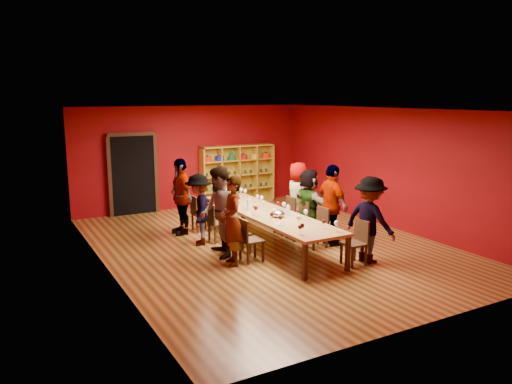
{
  "coord_description": "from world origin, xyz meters",
  "views": [
    {
      "loc": [
        -5.41,
        -9.27,
        3.31
      ],
      "look_at": [
        -0.08,
        0.42,
        1.15
      ],
      "focal_mm": 35.0,
      "sensor_mm": 36.0,
      "label": 1
    }
  ],
  "objects_px": {
    "person_right_2": "(309,203)",
    "person_right_1": "(332,205)",
    "tasting_table": "(268,215)",
    "chair_person_right_3": "(287,213)",
    "person_left_2": "(219,212)",
    "chair_person_left_3": "(216,221)",
    "chair_person_left_2": "(236,231)",
    "shelving_unit": "(237,172)",
    "wine_bottle": "(237,193)",
    "chair_person_right_1": "(319,225)",
    "person_left_4": "(181,196)",
    "chair_person_left_4": "(198,211)",
    "person_right_3": "(298,197)",
    "chair_person_left_1": "(248,238)",
    "person_left_1": "(232,221)",
    "chair_person_right_2": "(300,218)",
    "person_right_0": "(370,220)",
    "person_left_3": "(199,210)",
    "chair_person_right_0": "(357,240)",
    "spittoon_bowl": "(278,214)"
  },
  "relations": [
    {
      "from": "chair_person_left_2",
      "to": "shelving_unit",
      "type": "bearing_deg",
      "value": 62.96
    },
    {
      "from": "wine_bottle",
      "to": "person_right_0",
      "type": "bearing_deg",
      "value": -74.35
    },
    {
      "from": "spittoon_bowl",
      "to": "person_right_0",
      "type": "bearing_deg",
      "value": -50.45
    },
    {
      "from": "person_left_3",
      "to": "person_right_3",
      "type": "relative_size",
      "value": 0.93
    },
    {
      "from": "tasting_table",
      "to": "chair_person_right_3",
      "type": "distance_m",
      "value": 1.14
    },
    {
      "from": "person_right_0",
      "to": "person_right_2",
      "type": "relative_size",
      "value": 1.06
    },
    {
      "from": "tasting_table",
      "to": "person_left_2",
      "type": "bearing_deg",
      "value": -171.09
    },
    {
      "from": "chair_person_left_2",
      "to": "person_right_0",
      "type": "bearing_deg",
      "value": -39.23
    },
    {
      "from": "chair_person_right_2",
      "to": "person_left_1",
      "type": "bearing_deg",
      "value": -158.34
    },
    {
      "from": "chair_person_left_1",
      "to": "person_left_4",
      "type": "xyz_separation_m",
      "value": [
        -0.44,
        2.61,
        0.42
      ]
    },
    {
      "from": "person_right_1",
      "to": "chair_person_left_3",
      "type": "bearing_deg",
      "value": 57.69
    },
    {
      "from": "chair_person_right_1",
      "to": "person_right_2",
      "type": "distance_m",
      "value": 0.86
    },
    {
      "from": "chair_person_left_3",
      "to": "person_right_3",
      "type": "height_order",
      "value": "person_right_3"
    },
    {
      "from": "wine_bottle",
      "to": "person_left_1",
      "type": "bearing_deg",
      "value": -118.47
    },
    {
      "from": "person_right_2",
      "to": "wine_bottle",
      "type": "distance_m",
      "value": 2.01
    },
    {
      "from": "chair_person_left_1",
      "to": "chair_person_right_0",
      "type": "bearing_deg",
      "value": -32.76
    },
    {
      "from": "chair_person_left_4",
      "to": "person_left_3",
      "type": "bearing_deg",
      "value": -111.33
    },
    {
      "from": "tasting_table",
      "to": "chair_person_left_4",
      "type": "relative_size",
      "value": 5.06
    },
    {
      "from": "person_left_2",
      "to": "chair_person_right_1",
      "type": "distance_m",
      "value": 2.28
    },
    {
      "from": "person_left_2",
      "to": "chair_person_left_3",
      "type": "bearing_deg",
      "value": 171.63
    },
    {
      "from": "chair_person_left_2",
      "to": "chair_person_right_2",
      "type": "xyz_separation_m",
      "value": [
        1.82,
        0.3,
        0.0
      ]
    },
    {
      "from": "chair_person_left_4",
      "to": "wine_bottle",
      "type": "bearing_deg",
      "value": -0.36
    },
    {
      "from": "person_left_4",
      "to": "chair_person_right_1",
      "type": "distance_m",
      "value": 3.4
    },
    {
      "from": "person_right_2",
      "to": "person_right_1",
      "type": "bearing_deg",
      "value": -175.67
    },
    {
      "from": "tasting_table",
      "to": "chair_person_left_1",
      "type": "height_order",
      "value": "chair_person_left_1"
    },
    {
      "from": "shelving_unit",
      "to": "person_left_1",
      "type": "xyz_separation_m",
      "value": [
        -2.65,
        -5.08,
        -0.09
      ]
    },
    {
      "from": "person_left_2",
      "to": "chair_person_right_3",
      "type": "height_order",
      "value": "person_left_2"
    },
    {
      "from": "chair_person_right_1",
      "to": "wine_bottle",
      "type": "xyz_separation_m",
      "value": [
        -0.75,
        2.5,
        0.36
      ]
    },
    {
      "from": "person_left_3",
      "to": "person_right_2",
      "type": "height_order",
      "value": "person_right_2"
    },
    {
      "from": "tasting_table",
      "to": "wine_bottle",
      "type": "xyz_separation_m",
      "value": [
        0.16,
        1.84,
        0.16
      ]
    },
    {
      "from": "chair_person_right_3",
      "to": "spittoon_bowl",
      "type": "xyz_separation_m",
      "value": [
        -0.93,
        -1.1,
        0.33
      ]
    },
    {
      "from": "chair_person_right_2",
      "to": "person_right_2",
      "type": "distance_m",
      "value": 0.41
    },
    {
      "from": "chair_person_right_3",
      "to": "person_right_2",
      "type": "bearing_deg",
      "value": -65.55
    },
    {
      "from": "person_left_4",
      "to": "chair_person_left_1",
      "type": "bearing_deg",
      "value": 7.55
    },
    {
      "from": "chair_person_left_4",
      "to": "chair_person_right_1",
      "type": "bearing_deg",
      "value": -53.98
    },
    {
      "from": "chair_person_right_0",
      "to": "person_right_1",
      "type": "distance_m",
      "value": 1.39
    },
    {
      "from": "person_right_2",
      "to": "person_right_3",
      "type": "height_order",
      "value": "person_right_3"
    },
    {
      "from": "shelving_unit",
      "to": "chair_person_right_1",
      "type": "relative_size",
      "value": 2.7
    },
    {
      "from": "chair_person_left_2",
      "to": "person_right_3",
      "type": "xyz_separation_m",
      "value": [
        2.12,
        0.85,
        0.36
      ]
    },
    {
      "from": "chair_person_right_0",
      "to": "spittoon_bowl",
      "type": "bearing_deg",
      "value": 121.87
    },
    {
      "from": "person_left_4",
      "to": "chair_person_right_0",
      "type": "bearing_deg",
      "value": 28.89
    },
    {
      "from": "person_right_1",
      "to": "chair_person_left_1",
      "type": "bearing_deg",
      "value": 94.87
    },
    {
      "from": "tasting_table",
      "to": "person_left_1",
      "type": "relative_size",
      "value": 2.53
    },
    {
      "from": "person_left_2",
      "to": "chair_person_right_3",
      "type": "xyz_separation_m",
      "value": [
        2.19,
        0.85,
        -0.45
      ]
    },
    {
      "from": "person_left_1",
      "to": "wine_bottle",
      "type": "bearing_deg",
      "value": 164.58
    },
    {
      "from": "chair_person_right_3",
      "to": "wine_bottle",
      "type": "xyz_separation_m",
      "value": [
        -0.75,
        1.19,
        0.36
      ]
    },
    {
      "from": "tasting_table",
      "to": "chair_person_left_3",
      "type": "relative_size",
      "value": 5.06
    },
    {
      "from": "chair_person_right_3",
      "to": "wine_bottle",
      "type": "relative_size",
      "value": 3.12
    },
    {
      "from": "chair_person_right_2",
      "to": "wine_bottle",
      "type": "relative_size",
      "value": 3.12
    },
    {
      "from": "chair_person_left_1",
      "to": "chair_person_left_3",
      "type": "xyz_separation_m",
      "value": [
        0.0,
        1.58,
        0.0
      ]
    }
  ]
}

